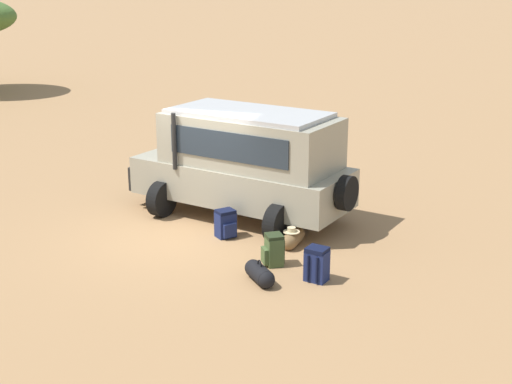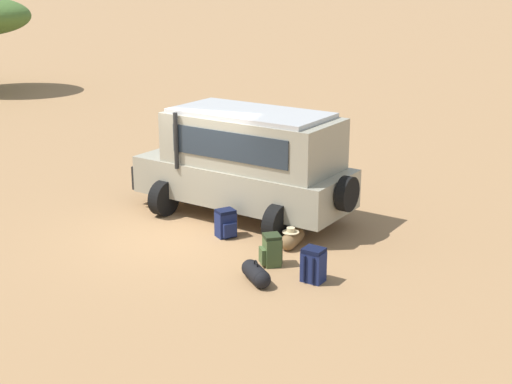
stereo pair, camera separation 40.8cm
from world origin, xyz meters
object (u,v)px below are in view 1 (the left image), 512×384
at_px(safari_vehicle, 245,161).
at_px(backpack_near_rear_wheel, 273,250).
at_px(backpack_cluster_center, 317,264).
at_px(duffel_bag_soft_canvas, 260,274).
at_px(backpack_beside_front_wheel, 226,224).
at_px(duffel_bag_low_black_case, 293,238).

relative_size(safari_vehicle, backpack_near_rear_wheel, 8.95).
distance_m(safari_vehicle, backpack_cluster_center, 3.85).
relative_size(safari_vehicle, duffel_bag_soft_canvas, 7.53).
relative_size(safari_vehicle, backpack_cluster_center, 8.61).
height_order(backpack_beside_front_wheel, backpack_near_rear_wheel, backpack_near_rear_wheel).
height_order(duffel_bag_low_black_case, duffel_bag_soft_canvas, duffel_bag_low_black_case).
height_order(safari_vehicle, backpack_cluster_center, safari_vehicle).
xyz_separation_m(backpack_beside_front_wheel, backpack_cluster_center, (2.35, -1.49, 0.02)).
xyz_separation_m(backpack_near_rear_wheel, duffel_bag_low_black_case, (0.07, 1.07, -0.13)).
bearing_deg(backpack_beside_front_wheel, duffel_bag_low_black_case, -0.35).
xyz_separation_m(backpack_cluster_center, backpack_near_rear_wheel, (-0.96, 0.41, -0.01)).
xyz_separation_m(safari_vehicle, duffel_bag_low_black_case, (1.52, -1.36, -1.13)).
bearing_deg(backpack_beside_front_wheel, duffel_bag_soft_canvas, -53.62).
relative_size(backpack_beside_front_wheel, backpack_near_rear_wheel, 0.97).
distance_m(backpack_beside_front_wheel, duffel_bag_soft_canvas, 2.36).
bearing_deg(backpack_cluster_center, backpack_near_rear_wheel, 156.74).
bearing_deg(safari_vehicle, backpack_cluster_center, -49.73).
xyz_separation_m(backpack_cluster_center, duffel_bag_soft_canvas, (-0.95, -0.41, -0.15)).
distance_m(backpack_beside_front_wheel, backpack_cluster_center, 2.79).
xyz_separation_m(backpack_beside_front_wheel, duffel_bag_soft_canvas, (1.40, -1.90, -0.13)).
height_order(backpack_beside_front_wheel, duffel_bag_soft_canvas, backpack_beside_front_wheel).
bearing_deg(duffel_bag_soft_canvas, safari_vehicle, 114.13).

